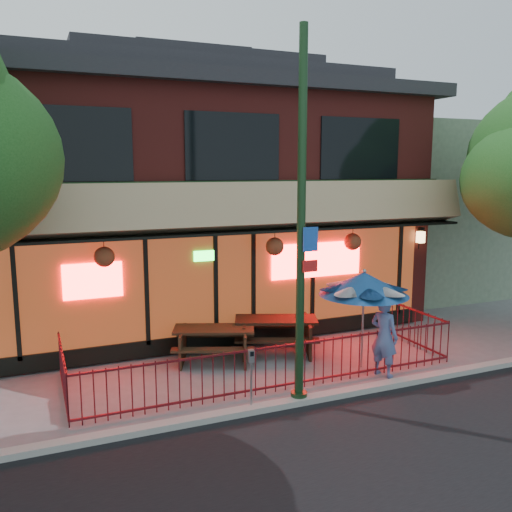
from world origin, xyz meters
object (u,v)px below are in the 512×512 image
at_px(picnic_table_left, 214,339).
at_px(pedestrian, 384,337).
at_px(parking_meter_near, 251,370).
at_px(patio_umbrella, 364,284).
at_px(street_light, 301,241).
at_px(picnic_table_right, 276,330).

distance_m(picnic_table_left, pedestrian, 3.89).
bearing_deg(parking_meter_near, patio_umbrella, 19.17).
height_order(street_light, picnic_table_left, street_light).
relative_size(picnic_table_left, pedestrian, 1.28).
bearing_deg(picnic_table_right, street_light, -105.88).
xyz_separation_m(patio_umbrella, parking_meter_near, (-3.16, -1.10, -1.14)).
height_order(patio_umbrella, pedestrian, patio_umbrella).
distance_m(patio_umbrella, parking_meter_near, 3.54).
bearing_deg(street_light, picnic_table_left, 105.97).
height_order(picnic_table_left, patio_umbrella, patio_umbrella).
relative_size(street_light, patio_umbrella, 3.07).
bearing_deg(pedestrian, street_light, 79.10).
bearing_deg(patio_umbrella, pedestrian, -75.57).
bearing_deg(picnic_table_right, pedestrian, -56.56).
height_order(picnic_table_right, pedestrian, pedestrian).
distance_m(picnic_table_left, picnic_table_right, 1.60).
xyz_separation_m(street_light, pedestrian, (2.32, 0.50, -2.27)).
bearing_deg(picnic_table_right, patio_umbrella, -51.25).
bearing_deg(pedestrian, patio_umbrella, -8.72).
xyz_separation_m(patio_umbrella, pedestrian, (0.15, -0.60, -1.06)).
height_order(street_light, pedestrian, street_light).
relative_size(picnic_table_left, picnic_table_right, 0.93).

